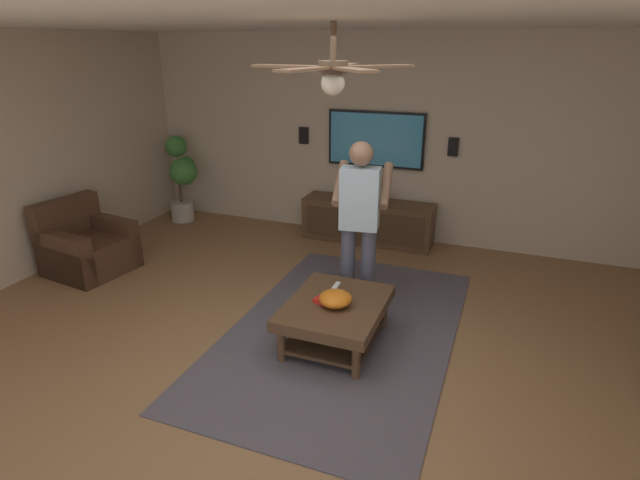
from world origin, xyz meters
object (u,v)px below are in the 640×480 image
Objects in this scene: armchair at (87,248)px; remote_white at (336,286)px; vase_round at (379,195)px; tv at (376,139)px; coffee_table at (336,313)px; potted_plant_tall at (182,175)px; media_console at (368,221)px; wall_speaker_right at (304,135)px; person_standing at (360,216)px; book at (328,298)px; wall_speaker_left at (453,147)px; bowl at (335,299)px; ceiling_fan at (333,71)px.

armchair reaches higher than remote_white.
vase_round is at bearing 42.62° from armchair.
armchair is 3.71m from tv.
coffee_table is 3.95m from potted_plant_tall.
wall_speaker_right reaches higher than media_console.
vase_round reaches higher than media_console.
tv is 0.77× the size of person_standing.
potted_plant_tall is at bearing -111.88° from book.
tv is 2.03m from person_standing.
potted_plant_tall is at bearing 96.18° from wall_speaker_left.
armchair is 4.12× the size of wall_speaker_right.
book is 1.00× the size of wall_speaker_left.
remote_white is at bearing -151.34° from wall_speaker_right.
tv reaches higher than wall_speaker_right.
media_console is 6.10× the size of bowl.
ceiling_fan is (-3.04, 0.47, 1.00)m from wall_speaker_left.
tv reaches higher than potted_plant_tall.
bowl is at bearing 10.02° from media_console.
coffee_table is at bearing 168.70° from wall_speaker_left.
remote_white is at bearing 19.13° from coffee_table.
tv reaches higher than coffee_table.
media_console is at bearing 104.61° from wall_speaker_left.
ceiling_fan is at bearing 10.26° from media_console.
wall_speaker_left is at bearing 39.37° from armchair.
wall_speaker_right is at bearing 26.64° from person_standing.
person_standing reaches higher than wall_speaker_right.
potted_plant_tall is 5.60× the size of wall_speaker_right.
bowl reaches higher than book.
bowl is at bearing 174.68° from person_standing.
tv is at bearing -157.75° from book.
media_console is at bearing -172.66° from remote_white.
wall_speaker_right is (0.00, 1.98, 0.02)m from wall_speaker_left.
armchair is at bearing 121.91° from wall_speaker_left.
ceiling_fan is (-1.07, -0.11, 1.35)m from person_standing.
vase_round is (2.44, 0.29, 0.36)m from coffee_table.
wall_speaker_right is (2.31, -1.73, 1.02)m from armchair.
potted_plant_tall is 5.60× the size of vase_round.
media_console is (2.05, -2.73, -0.00)m from armchair.
wall_speaker_left is (1.97, -0.58, 0.34)m from person_standing.
wall_speaker_left is at bearing -10.81° from bowl.
vase_round is at bearing 27.97° from tv.
wall_speaker_right is at bearing -138.62° from book.
tv is (2.29, -2.73, 1.03)m from armchair.
coffee_table is at bearing 13.11° from ceiling_fan.
bowl is 1.27× the size of wall_speaker_left.
bowl is at bearing 12.52° from ceiling_fan.
tv reaches higher than book.
wall_speaker_right is (0.01, 1.00, -0.01)m from tv.
armchair reaches higher than media_console.
potted_plant_tall reaches higher than armchair.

